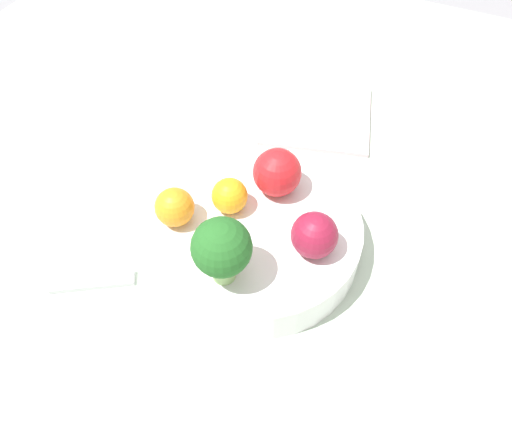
{
  "coord_description": "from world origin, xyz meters",
  "views": [
    {
      "loc": [
        -0.28,
        -0.13,
        0.45
      ],
      "look_at": [
        0.0,
        0.0,
        0.07
      ],
      "focal_mm": 35.0,
      "sensor_mm": 36.0,
      "label": 1
    }
  ],
  "objects_px": {
    "bowl": "(256,235)",
    "broccoli": "(227,251)",
    "apple_red": "(314,235)",
    "apple_green": "(280,173)",
    "orange_back": "(230,196)",
    "napkin": "(317,115)",
    "spoon": "(92,282)",
    "orange_front": "(175,207)"
  },
  "relations": [
    {
      "from": "orange_back",
      "to": "napkin",
      "type": "relative_size",
      "value": 0.21
    },
    {
      "from": "orange_back",
      "to": "napkin",
      "type": "height_order",
      "value": "orange_back"
    },
    {
      "from": "apple_red",
      "to": "apple_green",
      "type": "bearing_deg",
      "value": 46.39
    },
    {
      "from": "apple_green",
      "to": "orange_front",
      "type": "xyz_separation_m",
      "value": [
        -0.08,
        0.08,
        -0.01
      ]
    },
    {
      "from": "bowl",
      "to": "orange_back",
      "type": "relative_size",
      "value": 5.88
    },
    {
      "from": "bowl",
      "to": "broccoli",
      "type": "distance_m",
      "value": 0.09
    },
    {
      "from": "apple_green",
      "to": "apple_red",
      "type": "bearing_deg",
      "value": -133.61
    },
    {
      "from": "apple_red",
      "to": "orange_front",
      "type": "xyz_separation_m",
      "value": [
        -0.02,
        0.14,
        -0.0
      ]
    },
    {
      "from": "orange_front",
      "to": "spoon",
      "type": "xyz_separation_m",
      "value": [
        -0.08,
        0.06,
        -0.06
      ]
    },
    {
      "from": "bowl",
      "to": "broccoli",
      "type": "relative_size",
      "value": 2.99
    },
    {
      "from": "orange_front",
      "to": "orange_back",
      "type": "height_order",
      "value": "orange_front"
    },
    {
      "from": "orange_front",
      "to": "orange_back",
      "type": "xyz_separation_m",
      "value": [
        0.04,
        -0.04,
        -0.0
      ]
    },
    {
      "from": "orange_front",
      "to": "apple_red",
      "type": "bearing_deg",
      "value": -79.95
    },
    {
      "from": "broccoli",
      "to": "napkin",
      "type": "xyz_separation_m",
      "value": [
        0.3,
        0.02,
        -0.08
      ]
    },
    {
      "from": "orange_back",
      "to": "bowl",
      "type": "bearing_deg",
      "value": -101.79
    },
    {
      "from": "bowl",
      "to": "apple_red",
      "type": "relative_size",
      "value": 4.82
    },
    {
      "from": "broccoli",
      "to": "apple_green",
      "type": "bearing_deg",
      "value": 0.86
    },
    {
      "from": "orange_back",
      "to": "apple_green",
      "type": "bearing_deg",
      "value": -38.99
    },
    {
      "from": "broccoli",
      "to": "napkin",
      "type": "height_order",
      "value": "broccoli"
    },
    {
      "from": "orange_front",
      "to": "orange_back",
      "type": "relative_size",
      "value": 1.07
    },
    {
      "from": "bowl",
      "to": "broccoli",
      "type": "height_order",
      "value": "broccoli"
    },
    {
      "from": "apple_green",
      "to": "broccoli",
      "type": "bearing_deg",
      "value": -179.14
    },
    {
      "from": "orange_front",
      "to": "spoon",
      "type": "height_order",
      "value": "orange_front"
    },
    {
      "from": "bowl",
      "to": "orange_back",
      "type": "bearing_deg",
      "value": 78.21
    },
    {
      "from": "bowl",
      "to": "broccoli",
      "type": "bearing_deg",
      "value": -175.93
    },
    {
      "from": "orange_front",
      "to": "orange_back",
      "type": "bearing_deg",
      "value": -48.05
    },
    {
      "from": "broccoli",
      "to": "apple_green",
      "type": "relative_size",
      "value": 1.43
    },
    {
      "from": "broccoli",
      "to": "apple_red",
      "type": "relative_size",
      "value": 1.61
    },
    {
      "from": "apple_green",
      "to": "spoon",
      "type": "height_order",
      "value": "apple_green"
    },
    {
      "from": "broccoli",
      "to": "orange_front",
      "type": "relative_size",
      "value": 1.84
    },
    {
      "from": "broccoli",
      "to": "napkin",
      "type": "distance_m",
      "value": 0.31
    },
    {
      "from": "broccoli",
      "to": "apple_red",
      "type": "distance_m",
      "value": 0.09
    },
    {
      "from": "bowl",
      "to": "apple_red",
      "type": "bearing_deg",
      "value": -95.6
    },
    {
      "from": "apple_green",
      "to": "orange_front",
      "type": "distance_m",
      "value": 0.11
    },
    {
      "from": "broccoli",
      "to": "spoon",
      "type": "bearing_deg",
      "value": 107.4
    },
    {
      "from": "apple_red",
      "to": "spoon",
      "type": "xyz_separation_m",
      "value": [
        -0.11,
        0.19,
        -0.06
      ]
    },
    {
      "from": "broccoli",
      "to": "apple_red",
      "type": "height_order",
      "value": "broccoli"
    },
    {
      "from": "apple_red",
      "to": "apple_green",
      "type": "distance_m",
      "value": 0.08
    },
    {
      "from": "orange_front",
      "to": "bowl",
      "type": "bearing_deg",
      "value": -67.63
    },
    {
      "from": "bowl",
      "to": "spoon",
      "type": "bearing_deg",
      "value": 130.64
    },
    {
      "from": "orange_back",
      "to": "apple_red",
      "type": "bearing_deg",
      "value": -97.73
    },
    {
      "from": "spoon",
      "to": "apple_red",
      "type": "bearing_deg",
      "value": -61.36
    }
  ]
}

